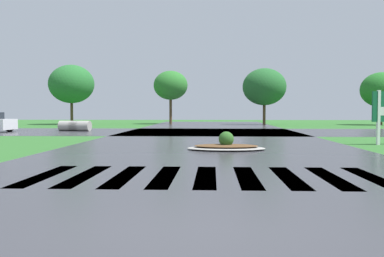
# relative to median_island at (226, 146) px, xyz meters

# --- Properties ---
(ground_plane) EXTENTS (120.00, 120.00, 0.10)m
(ground_plane) POSITION_rel_median_island_xyz_m (-0.65, -11.19, -0.19)
(ground_plane) COLOR #2D6628
(asphalt_roadway) EXTENTS (11.52, 80.00, 0.01)m
(asphalt_roadway) POSITION_rel_median_island_xyz_m (-0.65, -1.19, -0.14)
(asphalt_roadway) COLOR #35353A
(asphalt_roadway) RESTS_ON ground
(asphalt_cross_road) EXTENTS (90.00, 10.37, 0.01)m
(asphalt_cross_road) POSITION_rel_median_island_xyz_m (-0.65, 13.22, -0.14)
(asphalt_cross_road) COLOR #35353A
(asphalt_cross_road) RESTS_ON ground
(crosswalk_stripes) EXTENTS (7.65, 3.32, 0.01)m
(crosswalk_stripes) POSITION_rel_median_island_xyz_m (-0.65, -6.53, -0.14)
(crosswalk_stripes) COLOR white
(crosswalk_stripes) RESTS_ON ground
(median_island) EXTENTS (2.88, 1.77, 0.68)m
(median_island) POSITION_rel_median_island_xyz_m (0.00, 0.00, 0.00)
(median_island) COLOR #9E9B93
(median_island) RESTS_ON ground
(drainage_pipe_stack) EXTENTS (2.36, 1.12, 0.72)m
(drainage_pipe_stack) POSITION_rel_median_island_xyz_m (-10.12, 13.93, 0.22)
(drainage_pipe_stack) COLOR #9E9B93
(drainage_pipe_stack) RESTS_ON ground
(background_treeline) EXTENTS (35.02, 5.99, 6.04)m
(background_treeline) POSITION_rel_median_island_xyz_m (-0.75, 27.90, 3.71)
(background_treeline) COLOR #4C3823
(background_treeline) RESTS_ON ground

